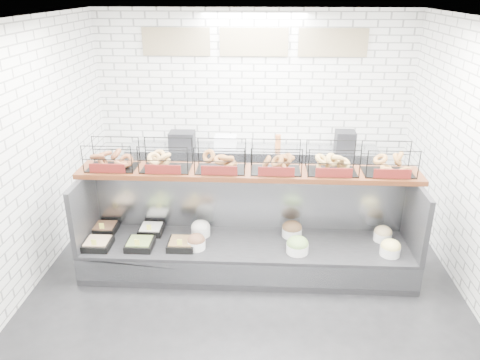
{
  "coord_description": "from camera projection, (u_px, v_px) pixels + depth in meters",
  "views": [
    {
      "loc": [
        0.17,
        -4.68,
        3.31
      ],
      "look_at": [
        -0.1,
        0.45,
        1.16
      ],
      "focal_mm": 35.0,
      "sensor_mm": 36.0,
      "label": 1
    }
  ],
  "objects": [
    {
      "name": "prep_counter",
      "position": [
        252.0,
        172.0,
        7.65
      ],
      "size": [
        4.0,
        0.6,
        1.2
      ],
      "color": "#93969B",
      "rests_on": "ground"
    },
    {
      "name": "bagel_shelf",
      "position": [
        248.0,
        161.0,
        5.54
      ],
      "size": [
        4.1,
        0.5,
        0.4
      ],
      "color": "#3F1C0D",
      "rests_on": "display_case"
    },
    {
      "name": "room_shell",
      "position": [
        249.0,
        103.0,
        5.36
      ],
      "size": [
        5.02,
        5.51,
        3.01
      ],
      "color": "white",
      "rests_on": "ground"
    },
    {
      "name": "ground",
      "position": [
        246.0,
        284.0,
        5.6
      ],
      "size": [
        5.5,
        5.5,
        0.0
      ],
      "primitive_type": "plane",
      "color": "black",
      "rests_on": "ground"
    },
    {
      "name": "display_case",
      "position": [
        246.0,
        246.0,
        5.79
      ],
      "size": [
        4.0,
        0.9,
        1.2
      ],
      "color": "black",
      "rests_on": "ground"
    }
  ]
}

